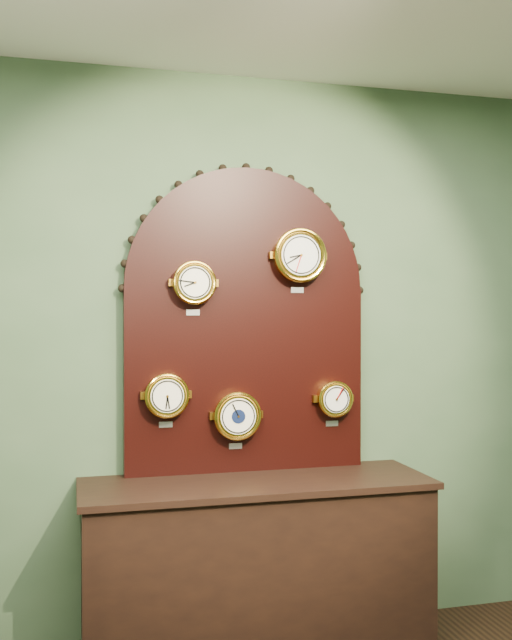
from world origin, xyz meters
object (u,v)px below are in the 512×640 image
object	(u,v)px
arabic_clock	(299,256)
tide_clock	(334,399)
hygrometer	(167,395)
shop_counter	(257,572)
roman_clock	(194,283)
display_board	(246,310)
barometer	(237,416)

from	to	relation	value
arabic_clock	tide_clock	bearing A→B (deg)	0.68
hygrometer	tide_clock	bearing A→B (deg)	0.06
shop_counter	roman_clock	size ratio (longest dim) A/B	6.13
shop_counter	tide_clock	size ratio (longest dim) A/B	6.79
display_board	tide_clock	bearing A→B (deg)	-8.43
display_board	roman_clock	bearing A→B (deg)	-166.32
roman_clock	arabic_clock	world-z (taller)	arabic_clock
display_board	barometer	size ratio (longest dim) A/B	5.33
display_board	roman_clock	distance (m)	0.31
hygrometer	barometer	bearing A→B (deg)	-0.12
hygrometer	roman_clock	bearing A→B (deg)	0.04
roman_clock	barometer	size ratio (longest dim) A/B	0.91
arabic_clock	hygrometer	distance (m)	0.94
arabic_clock	barometer	size ratio (longest dim) A/B	1.11
shop_counter	arabic_clock	size ratio (longest dim) A/B	5.01
roman_clock	hygrometer	bearing A→B (deg)	-179.96
roman_clock	arabic_clock	distance (m)	0.55
arabic_clock	tide_clock	distance (m)	0.74
tide_clock	hygrometer	bearing A→B (deg)	-179.94
shop_counter	barometer	distance (m)	0.73
tide_clock	barometer	bearing A→B (deg)	-179.83
roman_clock	barometer	bearing A→B (deg)	-0.22
display_board	arabic_clock	distance (m)	0.38
tide_clock	shop_counter	bearing A→B (deg)	-160.71
hygrometer	display_board	bearing A→B (deg)	9.31
shop_counter	roman_clock	world-z (taller)	roman_clock
hygrometer	barometer	size ratio (longest dim) A/B	0.92
barometer	hygrometer	bearing A→B (deg)	179.88
shop_counter	arabic_clock	distance (m)	1.53
barometer	roman_clock	bearing A→B (deg)	179.78
display_board	tide_clock	size ratio (longest dim) A/B	6.50
display_board	barometer	xyz separation A→B (m)	(-0.06, -0.07, -0.51)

